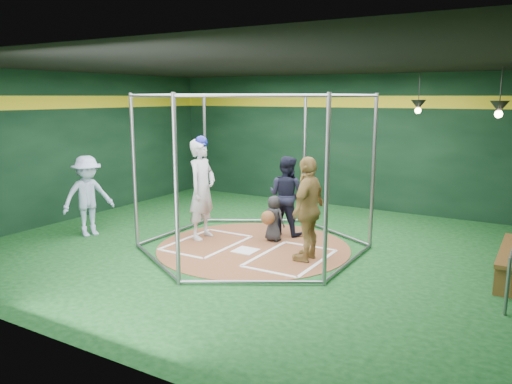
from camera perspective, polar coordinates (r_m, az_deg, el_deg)
The scene contains 14 objects.
room_shell at distance 9.55m, azimuth -0.28°, elevation 3.77°, with size 10.10×9.10×3.53m.
clay_disc at distance 9.91m, azimuth -0.30°, elevation -6.31°, with size 3.80×3.80×0.01m, color brown.
home_plate at distance 9.67m, azimuth -1.22°, elevation -6.70°, with size 0.43×0.43×0.01m, color white.
batter_box_left at distance 10.22m, azimuth -5.62°, elevation -5.78°, with size 1.17×1.77×0.01m.
batter_box_right at distance 9.27m, azimuth 3.99°, elevation -7.51°, with size 1.17×1.77×0.01m.
batting_cage at distance 9.58m, azimuth -0.31°, elevation 2.25°, with size 4.05×4.67×3.00m.
pendant_lamp_near at distance 12.02m, azimuth 18.06°, elevation 9.42°, with size 0.34×0.34×0.90m.
pendant_lamp_far at distance 10.16m, azimuth 26.04°, elevation 8.69°, with size 0.34×0.34×0.90m.
batter_figure at distance 10.35m, azimuth -6.19°, elevation 0.42°, with size 0.54×0.79×2.14m.
visitor_leopard at distance 8.98m, azimuth 6.00°, elevation -1.92°, with size 1.11×0.46×1.89m, color tan.
catcher_figure at distance 10.18m, azimuth 1.95°, elevation -3.01°, with size 0.49×0.56×0.94m.
umpire at distance 10.65m, azimuth 3.48°, elevation -0.40°, with size 0.82×0.64×1.69m, color black.
bystander_blue at distance 11.15m, azimuth -18.66°, elevation -0.44°, with size 1.11×0.64×1.72m, color #9EB0D1.
steel_railing at distance 8.04m, azimuth 27.11°, elevation -7.73°, with size 0.05×0.94×0.81m.
Camera 1 is at (4.87, -8.12, 2.94)m, focal length 35.00 mm.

